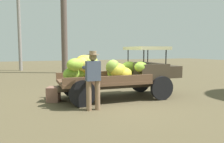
% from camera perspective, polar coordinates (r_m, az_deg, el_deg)
% --- Properties ---
extents(ground_plane, '(60.00, 60.00, 0.00)m').
position_cam_1_polar(ground_plane, '(7.66, -0.94, -7.53)').
color(ground_plane, brown).
extents(truck, '(4.53, 1.94, 1.86)m').
position_cam_1_polar(truck, '(7.91, 2.15, -0.14)').
color(truck, '#413527').
rests_on(truck, ground).
extents(farmer, '(0.53, 0.46, 1.71)m').
position_cam_1_polar(farmer, '(6.35, -4.91, -1.32)').
color(farmer, '#8E6E51').
rests_on(farmer, ground).
extents(wooden_crate, '(0.54, 0.60, 0.49)m').
position_cam_1_polar(wooden_crate, '(7.79, -14.82, -5.66)').
color(wooden_crate, '#855C4C').
rests_on(wooden_crate, ground).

